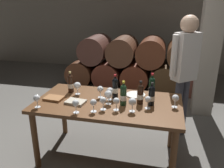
{
  "coord_description": "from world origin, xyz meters",
  "views": [
    {
      "loc": [
        0.61,
        -2.41,
        1.87
      ],
      "look_at": [
        0.0,
        0.2,
        0.91
      ],
      "focal_mm": 37.11,
      "sensor_mm": 36.0,
      "label": 1
    }
  ],
  "objects_px": {
    "wine_glass_11": "(148,100)",
    "wine_bottle_1": "(115,87)",
    "serving_plate": "(136,95)",
    "wine_bottle_0": "(140,94)",
    "wine_bottle_4": "(123,95)",
    "sommelier_presenting": "(185,66)",
    "wine_glass_5": "(77,86)",
    "wine_glass_1": "(100,89)",
    "wine_glass_10": "(110,91)",
    "wine_glass_9": "(108,95)",
    "wine_glass_3": "(116,101)",
    "wine_glass_8": "(175,98)",
    "wine_glass_2": "(76,104)",
    "tasting_notebook": "(76,102)",
    "leather_ledger": "(54,98)",
    "wine_bottle_3": "(71,83)",
    "dining_table": "(108,109)",
    "wine_glass_6": "(93,103)",
    "wine_glass_4": "(132,102)",
    "wine_bottle_2": "(152,87)",
    "wine_bottle_5": "(152,95)",
    "wine_glass_0": "(103,101)",
    "wine_glass_7": "(37,99)"
  },
  "relations": [
    {
      "from": "wine_glass_2",
      "to": "wine_glass_6",
      "type": "xyz_separation_m",
      "value": [
        0.17,
        0.06,
        -0.0
      ]
    },
    {
      "from": "dining_table",
      "to": "wine_glass_10",
      "type": "distance_m",
      "value": 0.21
    },
    {
      "from": "tasting_notebook",
      "to": "leather_ledger",
      "type": "height_order",
      "value": "same"
    },
    {
      "from": "wine_glass_4",
      "to": "wine_glass_11",
      "type": "distance_m",
      "value": 0.19
    },
    {
      "from": "wine_bottle_3",
      "to": "wine_glass_0",
      "type": "relative_size",
      "value": 1.87
    },
    {
      "from": "dining_table",
      "to": "wine_bottle_1",
      "type": "relative_size",
      "value": 5.83
    },
    {
      "from": "wine_bottle_3",
      "to": "leather_ledger",
      "type": "xyz_separation_m",
      "value": [
        -0.11,
        -0.27,
        -0.11
      ]
    },
    {
      "from": "wine_glass_5",
      "to": "wine_glass_6",
      "type": "distance_m",
      "value": 0.55
    },
    {
      "from": "wine_glass_1",
      "to": "wine_glass_9",
      "type": "distance_m",
      "value": 0.21
    },
    {
      "from": "wine_bottle_5",
      "to": "sommelier_presenting",
      "type": "height_order",
      "value": "sommelier_presenting"
    },
    {
      "from": "wine_bottle_0",
      "to": "wine_glass_5",
      "type": "bearing_deg",
      "value": 172.74
    },
    {
      "from": "wine_glass_11",
      "to": "wine_glass_3",
      "type": "bearing_deg",
      "value": -159.29
    },
    {
      "from": "wine_glass_3",
      "to": "wine_bottle_3",
      "type": "bearing_deg",
      "value": 150.39
    },
    {
      "from": "wine_bottle_4",
      "to": "wine_glass_0",
      "type": "xyz_separation_m",
      "value": [
        -0.19,
        -0.17,
        -0.02
      ]
    },
    {
      "from": "wine_glass_3",
      "to": "wine_glass_8",
      "type": "xyz_separation_m",
      "value": [
        0.62,
        0.22,
        0.0
      ]
    },
    {
      "from": "wine_bottle_0",
      "to": "wine_glass_2",
      "type": "bearing_deg",
      "value": -148.44
    },
    {
      "from": "wine_bottle_4",
      "to": "wine_glass_2",
      "type": "relative_size",
      "value": 1.92
    },
    {
      "from": "serving_plate",
      "to": "wine_bottle_0",
      "type": "bearing_deg",
      "value": -71.11
    },
    {
      "from": "wine_glass_1",
      "to": "wine_glass_11",
      "type": "xyz_separation_m",
      "value": [
        0.59,
        -0.17,
        -0.0
      ]
    },
    {
      "from": "wine_glass_10",
      "to": "leather_ledger",
      "type": "bearing_deg",
      "value": -167.6
    },
    {
      "from": "wine_glass_1",
      "to": "wine_glass_4",
      "type": "xyz_separation_m",
      "value": [
        0.44,
        -0.29,
        0.0
      ]
    },
    {
      "from": "wine_bottle_1",
      "to": "wine_glass_8",
      "type": "xyz_separation_m",
      "value": [
        0.71,
        -0.13,
        -0.02
      ]
    },
    {
      "from": "wine_glass_1",
      "to": "serving_plate",
      "type": "relative_size",
      "value": 0.62
    },
    {
      "from": "wine_bottle_1",
      "to": "wine_glass_3",
      "type": "bearing_deg",
      "value": -75.49
    },
    {
      "from": "wine_glass_5",
      "to": "serving_plate",
      "type": "distance_m",
      "value": 0.74
    },
    {
      "from": "wine_glass_2",
      "to": "wine_glass_5",
      "type": "height_order",
      "value": "wine_glass_5"
    },
    {
      "from": "wine_glass_1",
      "to": "wine_glass_8",
      "type": "height_order",
      "value": "same"
    },
    {
      "from": "wine_bottle_5",
      "to": "wine_glass_9",
      "type": "relative_size",
      "value": 1.66
    },
    {
      "from": "wine_bottle_3",
      "to": "wine_glass_1",
      "type": "xyz_separation_m",
      "value": [
        0.42,
        -0.09,
        -0.01
      ]
    },
    {
      "from": "wine_glass_4",
      "to": "leather_ledger",
      "type": "xyz_separation_m",
      "value": [
        -0.96,
        0.11,
        -0.1
      ]
    },
    {
      "from": "wine_glass_11",
      "to": "wine_bottle_1",
      "type": "bearing_deg",
      "value": 151.21
    },
    {
      "from": "wine_bottle_2",
      "to": "tasting_notebook",
      "type": "distance_m",
      "value": 0.92
    },
    {
      "from": "wine_glass_2",
      "to": "wine_glass_3",
      "type": "relative_size",
      "value": 1.02
    },
    {
      "from": "leather_ledger",
      "to": "sommelier_presenting",
      "type": "relative_size",
      "value": 0.13
    },
    {
      "from": "wine_glass_1",
      "to": "wine_glass_10",
      "type": "relative_size",
      "value": 0.97
    },
    {
      "from": "dining_table",
      "to": "wine_bottle_2",
      "type": "height_order",
      "value": "wine_bottle_2"
    },
    {
      "from": "wine_glass_5",
      "to": "wine_bottle_4",
      "type": "bearing_deg",
      "value": -16.29
    },
    {
      "from": "wine_bottle_0",
      "to": "wine_bottle_1",
      "type": "xyz_separation_m",
      "value": [
        -0.32,
        0.12,
        0.01
      ]
    },
    {
      "from": "dining_table",
      "to": "leather_ledger",
      "type": "xyz_separation_m",
      "value": [
        -0.65,
        -0.08,
        0.11
      ]
    },
    {
      "from": "wine_glass_9",
      "to": "sommelier_presenting",
      "type": "height_order",
      "value": "sommelier_presenting"
    },
    {
      "from": "wine_bottle_4",
      "to": "sommelier_presenting",
      "type": "bearing_deg",
      "value": 48.97
    },
    {
      "from": "wine_glass_3",
      "to": "tasting_notebook",
      "type": "xyz_separation_m",
      "value": [
        -0.5,
        0.07,
        -0.09
      ]
    },
    {
      "from": "wine_glass_11",
      "to": "wine_glass_8",
      "type": "bearing_deg",
      "value": 19.06
    },
    {
      "from": "wine_bottle_4",
      "to": "serving_plate",
      "type": "bearing_deg",
      "value": 72.17
    },
    {
      "from": "wine_glass_4",
      "to": "wine_bottle_2",
      "type": "bearing_deg",
      "value": 68.28
    },
    {
      "from": "wine_glass_7",
      "to": "serving_plate",
      "type": "relative_size",
      "value": 0.62
    },
    {
      "from": "wine_glass_1",
      "to": "tasting_notebook",
      "type": "bearing_deg",
      "value": -136.39
    },
    {
      "from": "wine_glass_3",
      "to": "wine_glass_6",
      "type": "xyz_separation_m",
      "value": [
        -0.23,
        -0.09,
        -0.0
      ]
    },
    {
      "from": "wine_glass_0",
      "to": "wine_glass_4",
      "type": "relative_size",
      "value": 0.94
    },
    {
      "from": "wine_bottle_2",
      "to": "wine_glass_2",
      "type": "bearing_deg",
      "value": -141.6
    }
  ]
}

